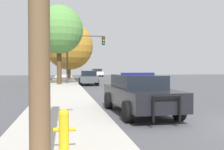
{
  "coord_description": "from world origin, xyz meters",
  "views": [
    {
      "loc": [
        -5.12,
        -7.77,
        1.79
      ],
      "look_at": [
        -0.69,
        17.77,
        1.05
      ],
      "focal_mm": 45.0,
      "sensor_mm": 36.0,
      "label": 1
    }
  ],
  "objects": [
    {
      "name": "fire_hydrant",
      "position": [
        -5.12,
        -2.14,
        0.57
      ],
      "size": [
        0.49,
        0.21,
        0.83
      ],
      "color": "gold",
      "rests_on": "sidewalk_left"
    },
    {
      "name": "tree_sidewalk_far",
      "position": [
        -4.37,
        28.89,
        4.51
      ],
      "size": [
        6.17,
        6.17,
        7.46
      ],
      "color": "brown",
      "rests_on": "sidewalk_left"
    },
    {
      "name": "traffic_light",
      "position": [
        -3.15,
        21.14,
        3.69
      ],
      "size": [
        3.96,
        0.35,
        5.0
      ],
      "color": "#424247",
      "rests_on": "sidewalk_left"
    },
    {
      "name": "police_car",
      "position": [
        -2.27,
        2.59,
        0.8
      ],
      "size": [
        2.19,
        5.11,
        1.57
      ],
      "rotation": [
        0.0,
        0.0,
        3.19
      ],
      "color": "black",
      "rests_on": "ground_plane"
    },
    {
      "name": "car_background_distant",
      "position": [
        1.06,
        44.85,
        0.77
      ],
      "size": [
        2.18,
        4.72,
        1.46
      ],
      "rotation": [
        0.0,
        0.0,
        0.04
      ],
      "color": "silver",
      "rests_on": "ground_plane"
    },
    {
      "name": "car_background_midblock",
      "position": [
        -2.67,
        20.02,
        0.75
      ],
      "size": [
        2.03,
        4.43,
        1.42
      ],
      "rotation": [
        0.0,
        0.0,
        -0.04
      ],
      "color": "#474C51",
      "rests_on": "ground_plane"
    },
    {
      "name": "sidewalk_left",
      "position": [
        -5.1,
        0.0,
        0.07
      ],
      "size": [
        3.0,
        110.0,
        0.13
      ],
      "color": "#BCB7AD",
      "rests_on": "ground_plane"
    },
    {
      "name": "tree_sidewalk_mid",
      "position": [
        -5.52,
        19.81,
        5.39
      ],
      "size": [
        4.67,
        4.67,
        7.62
      ],
      "color": "#4C3823",
      "rests_on": "sidewalk_left"
    }
  ]
}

